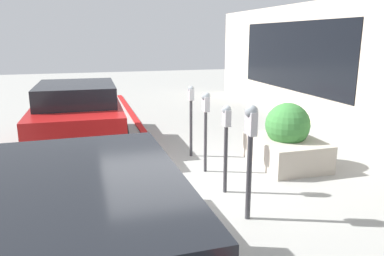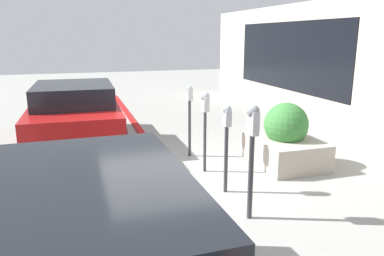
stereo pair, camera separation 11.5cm
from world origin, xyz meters
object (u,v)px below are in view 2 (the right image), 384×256
parking_meter_middle (205,112)px  parking_meter_fourth (190,109)px  parked_car_front (88,246)px  parking_meter_nearest (252,139)px  parked_car_middle (75,113)px  planter_box (285,141)px  parking_meter_second (227,131)px

parking_meter_middle → parking_meter_fourth: (0.92, -0.00, -0.11)m
parked_car_front → parking_meter_middle: bearing=-34.7°
parking_meter_nearest → parked_car_middle: (4.15, 2.11, -0.34)m
parking_meter_middle → planter_box: size_ratio=0.98×
parked_car_middle → parking_meter_fourth: bearing=-122.1°
parking_meter_second → parking_meter_fourth: size_ratio=0.96×
planter_box → parking_meter_second: bearing=119.5°
parked_car_front → parked_car_middle: (5.43, 0.04, 0.04)m
planter_box → parked_car_middle: parked_car_middle is taller
parking_meter_fourth → planter_box: parking_meter_fourth is taller
planter_box → parked_car_front: parked_car_front is taller
parked_car_front → parking_meter_second: bearing=-44.9°
parking_meter_nearest → parking_meter_second: 0.90m
parking_meter_second → planter_box: parking_meter_second is taller
parking_meter_fourth → parking_meter_second: bearing=-179.9°
planter_box → parking_meter_fourth: bearing=57.5°
parking_meter_nearest → parking_meter_middle: (1.83, -0.02, -0.02)m
parking_meter_second → parked_car_middle: 3.91m
parking_meter_nearest → planter_box: parking_meter_nearest is taller
parking_meter_middle → parked_car_front: parking_meter_middle is taller
parked_car_middle → parking_meter_second: bearing=-145.5°
parking_meter_middle → parking_meter_fourth: parking_meter_middle is taller
parking_meter_fourth → parked_car_middle: 2.56m
parking_meter_nearest → planter_box: bearing=-41.7°
parked_car_front → planter_box: bearing=-51.0°
parking_meter_nearest → parked_car_front: 2.46m
parked_car_middle → planter_box: bearing=-121.7°
parking_meter_fourth → parked_car_middle: bearing=56.7°
parking_meter_nearest → parking_meter_fourth: 2.75m
parking_meter_second → parking_meter_middle: bearing=0.4°
parking_meter_second → planter_box: (0.87, -1.55, -0.51)m
parking_meter_middle → planter_box: 1.67m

